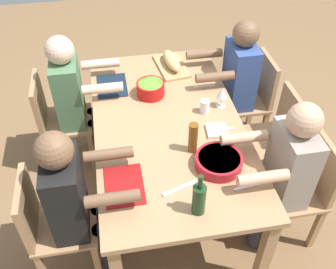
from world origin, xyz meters
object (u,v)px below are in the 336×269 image
Objects in this scene: wine_glass at (222,94)px; bread_loaf at (172,61)px; beer_bottle at (193,138)px; chair_far_left at (50,223)px; serving_bowl_salad at (151,88)px; chair_near_left at (303,186)px; diner_far_left at (74,197)px; serving_bowl_greens at (219,161)px; cup_near_center at (205,106)px; diner_far_right at (75,94)px; chair_near_right at (252,96)px; chair_far_right at (56,118)px; dining_table at (168,131)px; wine_bottle at (199,199)px; diner_near_right at (235,78)px; cutting_board at (172,66)px; diner_near_left at (284,168)px; chair_near_center at (274,136)px; napkin_stack at (217,131)px.

bread_loaf is at bearing 24.23° from wine_glass.
chair_far_left is at bearing 103.13° from beer_bottle.
chair_near_left is at bearing -133.59° from serving_bowl_salad.
diner_far_left reaches higher than bread_loaf.
beer_bottle reaches higher than serving_bowl_greens.
beer_bottle is 0.52m from wine_glass.
chair_near_left is at bearing -136.70° from cup_near_center.
diner_far_right reaches higher than chair_far_left.
chair_near_right is at bearing -55.31° from diner_far_left.
chair_far_right is at bearing 47.76° from serving_bowl_greens.
dining_table is 5.87× the size of bread_loaf.
serving_bowl_salad is at bearing 20.90° from serving_bowl_greens.
wine_bottle is 1.32× the size of beer_bottle.
chair_near_right is 0.28m from diner_near_right.
chair_near_right is 1.56m from wine_bottle.
serving_bowl_salad is (-0.17, -0.77, 0.32)m from chair_far_right.
chair_far_right is at bearing 34.10° from wine_bottle.
diner_far_right is at bearing 102.75° from cutting_board.
cup_near_center is at bearing -168.52° from bread_loaf.
wine_glass reaches higher than serving_bowl_salad.
diner_near_right is (0.52, -0.65, 0.03)m from dining_table.
wine_bottle is at bearing 175.26° from cutting_board.
diner_near_right reaches higher than wine_bottle.
chair_near_left is 2.93× the size of wine_bottle.
chair_near_center is at bearing -19.56° from diner_near_left.
chair_far_left is at bearing 138.51° from serving_bowl_salad.
chair_far_left is 2.88× the size of serving_bowl_greens.
diner_far_left and diner_near_left have the same top height.
serving_bowl_salad is (0.87, -0.58, 0.10)m from diner_far_left.
diner_near_right is 1.07m from chair_near_left.
bread_loaf is (0.18, -0.99, 0.32)m from chair_far_right.
diner_far_right is at bearing 0.00° from diner_far_left.
diner_far_left is 4.06× the size of serving_bowl_greens.
diner_near_right is 3.75× the size of bread_loaf.
diner_far_right is 1.41× the size of chair_near_right.
cutting_board is (0.18, -0.81, 0.05)m from diner_far_right.
cup_near_center is (0.07, -0.28, 0.13)m from dining_table.
diner_near_left reaches higher than serving_bowl_salad.
wine_bottle is at bearing 154.21° from diner_near_right.
napkin_stack reaches higher than cutting_board.
diner_far_left is at bearing 120.62° from wine_glass.
beer_bottle reaches higher than chair_far_right.
chair_near_left is 0.85m from beer_bottle.
wine_glass is (0.63, -1.26, 0.37)m from chair_far_left.
serving_bowl_salad is at bearing 147.06° from cutting_board.
diner_near_left is at bearing -90.00° from chair_far_left.
cutting_board is (0.18, -0.99, 0.27)m from chair_far_right.
wine_glass is at bearing -63.20° from chair_far_left.
chair_near_right reaches higher than cutting_board.
chair_near_center is 1.03m from serving_bowl_salad.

